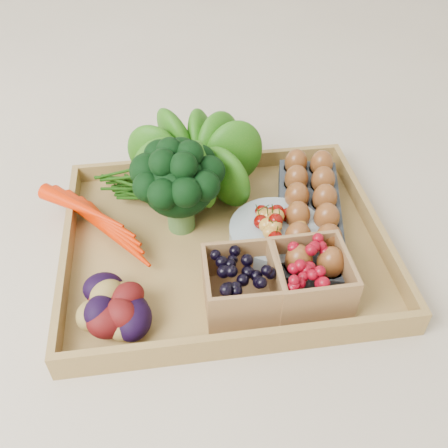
{
  "coord_description": "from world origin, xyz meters",
  "views": [
    {
      "loc": [
        -0.09,
        -0.62,
        0.64
      ],
      "look_at": [
        0.0,
        0.0,
        0.06
      ],
      "focal_mm": 40.0,
      "sensor_mm": 36.0,
      "label": 1
    }
  ],
  "objects": [
    {
      "name": "egg_carton",
      "position": [
        0.16,
        0.02,
        0.03
      ],
      "size": [
        0.18,
        0.33,
        0.04
      ],
      "primitive_type": "cube",
      "rotation": [
        0.0,
        0.0,
        -0.23
      ],
      "color": "#353B44",
      "rests_on": "tray"
    },
    {
      "name": "broccoli",
      "position": [
        -0.07,
        0.05,
        0.08
      ],
      "size": [
        0.16,
        0.16,
        0.13
      ],
      "primitive_type": null,
      "color": "black",
      "rests_on": "tray"
    },
    {
      "name": "lettuce",
      "position": [
        -0.03,
        0.16,
        0.1
      ],
      "size": [
        0.17,
        0.17,
        0.17
      ],
      "primitive_type": "sphere",
      "color": "#11570D",
      "rests_on": "tray"
    },
    {
      "name": "punnet_blackberry",
      "position": [
        0.01,
        -0.13,
        0.05
      ],
      "size": [
        0.12,
        0.12,
        0.08
      ],
      "primitive_type": "cube",
      "rotation": [
        0.0,
        0.0,
        -0.02
      ],
      "color": "black",
      "rests_on": "tray"
    },
    {
      "name": "cherry_bowl",
      "position": [
        0.09,
        -0.02,
        0.04
      ],
      "size": [
        0.16,
        0.16,
        0.04
      ],
      "primitive_type": "cylinder",
      "color": "#8C9EA5",
      "rests_on": "tray"
    },
    {
      "name": "carrots",
      "position": [
        -0.21,
        0.06,
        0.04
      ],
      "size": [
        0.21,
        0.15,
        0.05
      ],
      "primitive_type": null,
      "color": "red",
      "rests_on": "tray"
    },
    {
      "name": "potatoes",
      "position": [
        -0.18,
        -0.14,
        0.06
      ],
      "size": [
        0.14,
        0.14,
        0.08
      ],
      "primitive_type": null,
      "color": "#460B0B",
      "rests_on": "tray"
    },
    {
      "name": "ground",
      "position": [
        0.0,
        0.0,
        0.0
      ],
      "size": [
        4.0,
        4.0,
        0.0
      ],
      "primitive_type": "plane",
      "color": "beige",
      "rests_on": "ground"
    },
    {
      "name": "tray",
      "position": [
        0.0,
        0.0,
        0.01
      ],
      "size": [
        0.55,
        0.45,
        0.01
      ],
      "primitive_type": "cube",
      "color": "#A48144",
      "rests_on": "ground"
    },
    {
      "name": "punnet_raspberry",
      "position": [
        0.12,
        -0.13,
        0.06
      ],
      "size": [
        0.12,
        0.12,
        0.08
      ],
      "primitive_type": "cube",
      "rotation": [
        0.0,
        0.0,
        0.01
      ],
      "color": "maroon",
      "rests_on": "tray"
    }
  ]
}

